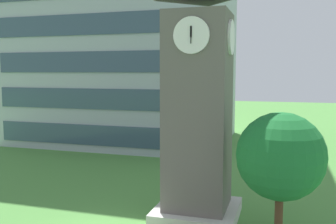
# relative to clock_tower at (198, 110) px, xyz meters

# --- Properties ---
(office_building) EXTENTS (20.86, 15.13, 28.80)m
(office_building) POSITION_rel_clock_tower_xyz_m (-11.93, 19.37, 9.09)
(office_building) COLOR #9EA8B2
(office_building) RESTS_ON ground
(clock_tower) EXTENTS (3.91, 3.91, 11.78)m
(clock_tower) POSITION_rel_clock_tower_xyz_m (0.00, 0.00, 0.00)
(clock_tower) COLOR #605B56
(clock_tower) RESTS_ON ground
(tree_near_tower) EXTENTS (3.55, 3.55, 5.54)m
(tree_near_tower) POSITION_rel_clock_tower_xyz_m (3.82, -2.00, -1.56)
(tree_near_tower) COLOR #513823
(tree_near_tower) RESTS_ON ground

